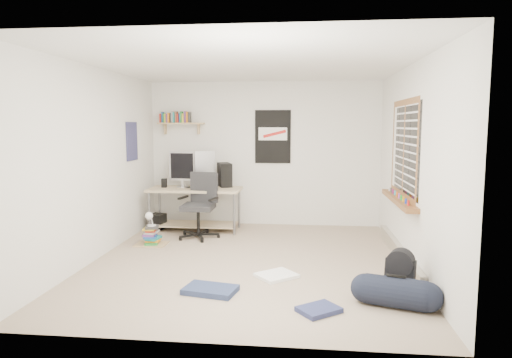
# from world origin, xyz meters

# --- Properties ---
(floor) EXTENTS (4.00, 4.50, 0.01)m
(floor) POSITION_xyz_m (0.00, 0.00, -0.01)
(floor) COLOR gray
(floor) RESTS_ON ground
(ceiling) EXTENTS (4.00, 4.50, 0.01)m
(ceiling) POSITION_xyz_m (0.00, 0.00, 2.50)
(ceiling) COLOR white
(ceiling) RESTS_ON ground
(back_wall) EXTENTS (4.00, 0.01, 2.50)m
(back_wall) POSITION_xyz_m (0.00, 2.25, 1.25)
(back_wall) COLOR silver
(back_wall) RESTS_ON ground
(left_wall) EXTENTS (0.01, 4.50, 2.50)m
(left_wall) POSITION_xyz_m (-2.00, 0.00, 1.25)
(left_wall) COLOR silver
(left_wall) RESTS_ON ground
(right_wall) EXTENTS (0.01, 4.50, 2.50)m
(right_wall) POSITION_xyz_m (2.00, 0.00, 1.25)
(right_wall) COLOR silver
(right_wall) RESTS_ON ground
(desk) EXTENTS (1.66, 1.22, 0.69)m
(desk) POSITION_xyz_m (-1.10, 1.66, 0.36)
(desk) COLOR beige
(desk) RESTS_ON floor
(monitor_left) EXTENTS (0.45, 0.16, 0.49)m
(monitor_left) POSITION_xyz_m (-1.33, 1.73, 0.94)
(monitor_left) COLOR #B0B0B5
(monitor_left) RESTS_ON desk
(monitor_right) EXTENTS (0.44, 0.26, 0.48)m
(monitor_right) POSITION_xyz_m (-1.04, 1.93, 0.93)
(monitor_right) COLOR #ADACB1
(monitor_right) RESTS_ON desk
(pc_tower) EXTENTS (0.32, 0.44, 0.42)m
(pc_tower) POSITION_xyz_m (-0.65, 1.93, 0.90)
(pc_tower) COLOR black
(pc_tower) RESTS_ON desk
(keyboard) EXTENTS (0.46, 0.21, 0.02)m
(keyboard) POSITION_xyz_m (-1.04, 1.72, 0.70)
(keyboard) COLOR black
(keyboard) RESTS_ON desk
(speaker_left) EXTENTS (0.09, 0.09, 0.17)m
(speaker_left) POSITION_xyz_m (-1.64, 1.69, 0.78)
(speaker_left) COLOR black
(speaker_left) RESTS_ON desk
(speaker_right) EXTENTS (0.10, 0.10, 0.19)m
(speaker_right) POSITION_xyz_m (-1.00, 1.89, 0.79)
(speaker_right) COLOR black
(speaker_right) RESTS_ON desk
(office_chair) EXTENTS (0.80, 0.80, 1.02)m
(office_chair) POSITION_xyz_m (-0.93, 1.15, 0.49)
(office_chair) COLOR #252527
(office_chair) RESTS_ON floor
(wall_shelf) EXTENTS (0.80, 0.22, 0.24)m
(wall_shelf) POSITION_xyz_m (-1.45, 2.14, 1.78)
(wall_shelf) COLOR tan
(wall_shelf) RESTS_ON back_wall
(poster_back_wall) EXTENTS (0.62, 0.03, 0.92)m
(poster_back_wall) POSITION_xyz_m (0.15, 2.23, 1.55)
(poster_back_wall) COLOR black
(poster_back_wall) RESTS_ON back_wall
(poster_left_wall) EXTENTS (0.02, 0.42, 0.60)m
(poster_left_wall) POSITION_xyz_m (-1.99, 1.20, 1.50)
(poster_left_wall) COLOR navy
(poster_left_wall) RESTS_ON left_wall
(window) EXTENTS (0.10, 1.50, 1.26)m
(window) POSITION_xyz_m (1.95, 0.30, 1.45)
(window) COLOR brown
(window) RESTS_ON right_wall
(baseboard_heater) EXTENTS (0.08, 2.50, 0.18)m
(baseboard_heater) POSITION_xyz_m (1.96, 0.30, 0.09)
(baseboard_heater) COLOR #B7B2A8
(baseboard_heater) RESTS_ON floor
(backpack) EXTENTS (0.35, 0.32, 0.38)m
(backpack) POSITION_xyz_m (1.69, -1.04, 0.20)
(backpack) COLOR black
(backpack) RESTS_ON floor
(duffel_bag) EXTENTS (0.37, 0.37, 0.58)m
(duffel_bag) POSITION_xyz_m (1.59, -1.33, 0.14)
(duffel_bag) COLOR black
(duffel_bag) RESTS_ON floor
(tshirt) EXTENTS (0.55, 0.55, 0.04)m
(tshirt) POSITION_xyz_m (0.39, -0.58, 0.02)
(tshirt) COLOR white
(tshirt) RESTS_ON floor
(jeans_a) EXTENTS (0.60, 0.45, 0.06)m
(jeans_a) POSITION_xyz_m (-0.27, -1.14, 0.03)
(jeans_a) COLOR navy
(jeans_a) RESTS_ON floor
(jeans_b) EXTENTS (0.46, 0.45, 0.05)m
(jeans_b) POSITION_xyz_m (0.85, -1.53, 0.03)
(jeans_b) COLOR navy
(jeans_b) RESTS_ON floor
(book_stack) EXTENTS (0.52, 0.47, 0.30)m
(book_stack) POSITION_xyz_m (-1.53, 0.67, 0.15)
(book_stack) COLOR brown
(book_stack) RESTS_ON floor
(desk_lamp) EXTENTS (0.12, 0.20, 0.20)m
(desk_lamp) POSITION_xyz_m (-1.51, 0.65, 0.38)
(desk_lamp) COLOR white
(desk_lamp) RESTS_ON book_stack
(subwoofer) EXTENTS (0.28, 0.28, 0.25)m
(subwoofer) POSITION_xyz_m (-1.75, 1.64, 0.14)
(subwoofer) COLOR black
(subwoofer) RESTS_ON floor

